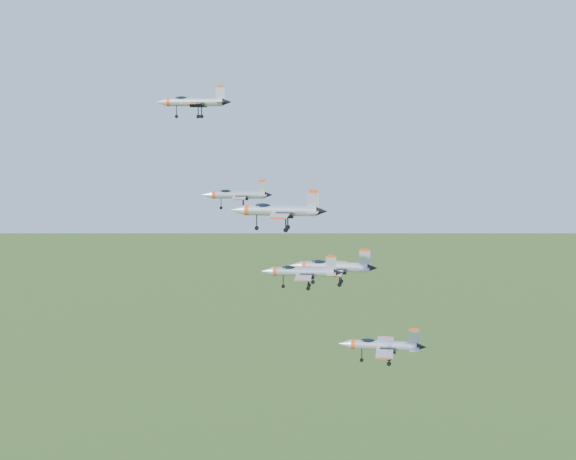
# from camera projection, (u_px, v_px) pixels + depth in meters

# --- Properties ---
(jet_lead) EXTENTS (13.18, 10.86, 3.53)m
(jet_lead) POSITION_uv_depth(u_px,v_px,m) (193.00, 102.00, 135.39)
(jet_lead) COLOR #ACB1B9
(jet_left_high) EXTENTS (11.19, 9.39, 3.00)m
(jet_left_high) POSITION_uv_depth(u_px,v_px,m) (236.00, 195.00, 125.57)
(jet_left_high) COLOR #ACB1B9
(jet_right_high) EXTENTS (13.32, 11.00, 3.56)m
(jet_right_high) POSITION_uv_depth(u_px,v_px,m) (278.00, 210.00, 108.30)
(jet_right_high) COLOR #ACB1B9
(jet_left_low) EXTENTS (14.04, 11.53, 3.76)m
(jet_left_low) POSITION_uv_depth(u_px,v_px,m) (332.00, 266.00, 126.17)
(jet_left_low) COLOR #ACB1B9
(jet_right_low) EXTENTS (11.27, 9.34, 3.01)m
(jet_right_low) POSITION_uv_depth(u_px,v_px,m) (301.00, 272.00, 108.97)
(jet_right_low) COLOR #ACB1B9
(jet_trail) EXTENTS (14.00, 11.52, 3.75)m
(jet_trail) POSITION_uv_depth(u_px,v_px,m) (381.00, 345.00, 126.85)
(jet_trail) COLOR #ACB1B9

